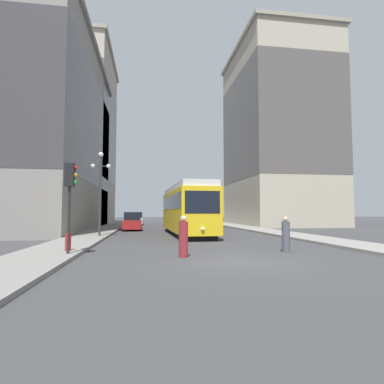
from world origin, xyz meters
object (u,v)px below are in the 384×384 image
transit_bus (200,211)px  parked_car_left_near (136,219)px  pedestrian_crossing_near (183,238)px  fire_hydrant (68,242)px  streetcar (186,209)px  pedestrian_crossing_far (286,235)px  lamp_post_left_near (100,181)px  traffic_light_near_left (70,184)px  parked_car_left_mid (132,222)px

transit_bus → parked_car_left_near: bearing=143.4°
transit_bus → pedestrian_crossing_near: transit_bus is taller
transit_bus → fire_hydrant: 25.60m
transit_bus → pedestrian_crossing_near: (-5.11, -25.24, -1.16)m
streetcar → transit_bus: (3.43, 13.00, -0.15)m
streetcar → transit_bus: size_ratio=1.07×
transit_bus → pedestrian_crossing_far: (-0.24, -24.28, -1.19)m
lamp_post_left_near → streetcar: bearing=16.0°
traffic_light_near_left → lamp_post_left_near: (-0.22, 9.67, 1.09)m
streetcar → pedestrian_crossing_far: (3.19, -11.28, -1.34)m
streetcar → fire_hydrant: size_ratio=16.80×
pedestrian_crossing_far → parked_car_left_mid: bearing=-38.6°
parked_car_left_mid → transit_bus: bearing=35.6°
traffic_light_near_left → parked_car_left_near: bearing=86.9°
transit_bus → pedestrian_crossing_far: transit_bus is taller
fire_hydrant → lamp_post_left_near: bearing=89.7°
transit_bus → parked_car_left_near: size_ratio=2.74×
traffic_light_near_left → lamp_post_left_near: bearing=91.3°
transit_bus → parked_car_left_mid: (-8.05, -6.17, -1.10)m
traffic_light_near_left → fire_hydrant: size_ratio=4.92×
streetcar → lamp_post_left_near: (-6.51, -1.87, 1.97)m
parked_car_left_near → transit_bus: bearing=-39.1°
lamp_post_left_near → fire_hydrant: size_ratio=8.05×
transit_bus → pedestrian_crossing_near: 25.78m
lamp_post_left_near → transit_bus: bearing=56.2°
parked_car_left_near → fire_hydrant: (-1.95, -29.96, -0.32)m
traffic_light_near_left → pedestrian_crossing_far: bearing=1.6°
parked_car_left_mid → lamp_post_left_near: bearing=-104.2°
transit_bus → lamp_post_left_near: (-9.95, -14.87, 2.13)m
pedestrian_crossing_near → pedestrian_crossing_far: pedestrian_crossing_near is taller
streetcar → pedestrian_crossing_far: 11.80m
transit_bus → parked_car_left_near: (-8.05, 6.44, -1.10)m
pedestrian_crossing_far → lamp_post_left_near: bearing=-16.0°
transit_bus → parked_car_left_mid: 10.20m
parked_car_left_near → pedestrian_crossing_near: bearing=-85.1°
lamp_post_left_near → fire_hydrant: lamp_post_left_near is taller
parked_car_left_mid → fire_hydrant: (-1.95, -17.35, -0.32)m
parked_car_left_near → lamp_post_left_near: (-1.90, -21.31, 3.23)m
lamp_post_left_near → fire_hydrant: bearing=-90.3°
parked_car_left_near → fire_hydrant: bearing=-94.1°
streetcar → traffic_light_near_left: bearing=-120.7°
parked_car_left_near → lamp_post_left_near: bearing=-95.5°
parked_car_left_mid → lamp_post_left_near: 9.47m
streetcar → parked_car_left_near: bearing=101.3°
fire_hydrant → pedestrian_crossing_near: bearing=-19.4°
parked_car_left_mid → traffic_light_near_left: 18.57m
streetcar → traffic_light_near_left: (-6.29, -11.55, 0.89)m
parked_car_left_near → traffic_light_near_left: bearing=-93.5°
streetcar → pedestrian_crossing_near: (-1.67, -12.25, -1.31)m
pedestrian_crossing_far → fire_hydrant: size_ratio=2.17×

